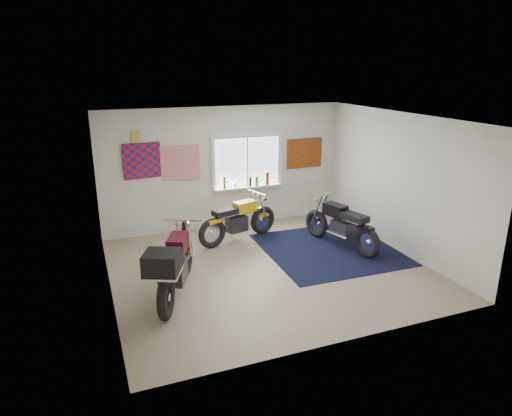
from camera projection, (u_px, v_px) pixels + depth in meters
name	position (u px, v px, depth m)	size (l,w,h in m)	color
ground	(268.00, 268.00, 8.33)	(5.50, 5.50, 0.00)	#9E896B
room_shell	(269.00, 181.00, 7.83)	(5.50, 5.50, 5.50)	white
navy_rug	(329.00, 249.00, 9.15)	(2.50, 2.60, 0.01)	black
window_assembly	(247.00, 165.00, 10.28)	(1.66, 0.17, 1.26)	white
oil_bottles	(252.00, 181.00, 10.35)	(1.11, 0.09, 0.30)	#986816
flag_display	(135.00, 137.00, 9.22)	(1.60, 0.10, 1.17)	red
triumph_poster	(304.00, 153.00, 10.74)	(0.90, 0.03, 0.70)	#A54C14
yellow_triumph	(238.00, 221.00, 9.51)	(1.89, 0.77, 0.98)	black
black_chrome_bike	(341.00, 226.00, 9.16)	(0.76, 1.95, 1.02)	black
maroon_tourer	(174.00, 266.00, 7.05)	(1.18, 2.08, 1.10)	black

